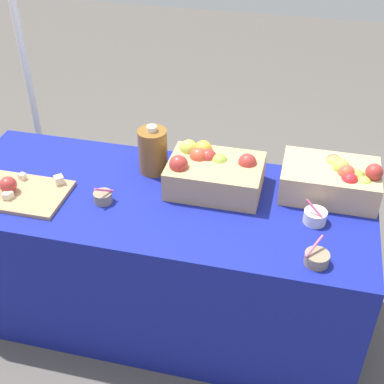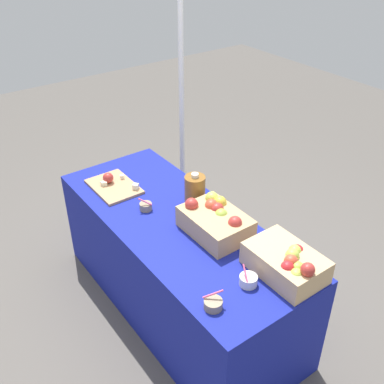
% 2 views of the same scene
% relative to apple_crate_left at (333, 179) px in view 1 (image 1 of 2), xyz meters
% --- Properties ---
extents(ground_plane, '(10.00, 10.00, 0.00)m').
position_rel_apple_crate_left_xyz_m(ground_plane, '(-0.74, -0.20, -0.82)').
color(ground_plane, '#56514C').
extents(table, '(1.90, 0.76, 0.74)m').
position_rel_apple_crate_left_xyz_m(table, '(-0.74, -0.20, -0.45)').
color(table, navy).
rests_on(table, ground_plane).
extents(apple_crate_left, '(0.42, 0.28, 0.20)m').
position_rel_apple_crate_left_xyz_m(apple_crate_left, '(0.00, 0.00, 0.00)').
color(apple_crate_left, tan).
rests_on(apple_crate_left, table).
extents(apple_crate_middle, '(0.41, 0.29, 0.19)m').
position_rel_apple_crate_left_xyz_m(apple_crate_middle, '(-0.52, -0.07, 0.00)').
color(apple_crate_middle, tan).
rests_on(apple_crate_middle, table).
extents(cutting_board_front, '(0.39, 0.27, 0.09)m').
position_rel_apple_crate_left_xyz_m(cutting_board_front, '(-1.33, -0.33, -0.06)').
color(cutting_board_front, tan).
rests_on(cutting_board_front, table).
extents(sample_bowl_near, '(0.09, 0.10, 0.10)m').
position_rel_apple_crate_left_xyz_m(sample_bowl_near, '(-0.04, -0.47, -0.05)').
color(sample_bowl_near, gray).
rests_on(sample_bowl_near, table).
extents(sample_bowl_mid, '(0.08, 0.09, 0.10)m').
position_rel_apple_crate_left_xyz_m(sample_bowl_mid, '(-0.96, -0.29, -0.05)').
color(sample_bowl_mid, gray).
rests_on(sample_bowl_mid, table).
extents(sample_bowl_far, '(0.10, 0.10, 0.11)m').
position_rel_apple_crate_left_xyz_m(sample_bowl_far, '(-0.06, -0.22, -0.05)').
color(sample_bowl_far, silver).
rests_on(sample_bowl_far, table).
extents(cider_jug, '(0.14, 0.14, 0.24)m').
position_rel_apple_crate_left_xyz_m(cider_jug, '(-0.82, -0.00, 0.03)').
color(cider_jug, brown).
rests_on(cider_jug, table).
extents(tent_pole, '(0.04, 0.04, 2.03)m').
position_rel_apple_crate_left_xyz_m(tent_pole, '(-1.73, 0.53, 0.20)').
color(tent_pole, white).
rests_on(tent_pole, ground_plane).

